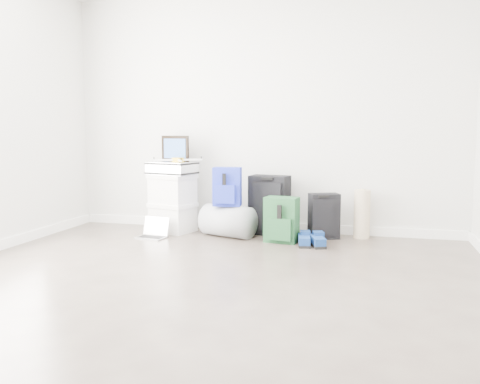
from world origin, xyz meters
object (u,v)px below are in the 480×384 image
(boxes_stack, at_px, (173,203))
(briefcase, at_px, (172,168))
(duffel_bag, at_px, (228,221))
(laptop, at_px, (153,233))
(carry_on, at_px, (324,216))
(large_suitcase, at_px, (269,205))

(boxes_stack, distance_m, briefcase, 0.40)
(duffel_bag, bearing_deg, laptop, -142.35)
(briefcase, bearing_deg, carry_on, 15.60)
(large_suitcase, distance_m, laptop, 1.31)
(laptop, bearing_deg, carry_on, 21.20)
(large_suitcase, height_order, laptop, large_suitcase)
(laptop, bearing_deg, boxes_stack, 85.84)
(duffel_bag, height_order, laptop, duffel_bag)
(boxes_stack, bearing_deg, briefcase, -162.61)
(large_suitcase, relative_size, carry_on, 1.35)
(carry_on, xyz_separation_m, laptop, (-1.79, -0.40, -0.19))
(boxes_stack, xyz_separation_m, laptop, (-0.08, -0.36, -0.28))
(laptop, bearing_deg, large_suitcase, 31.11)
(large_suitcase, bearing_deg, carry_on, 1.13)
(carry_on, height_order, laptop, carry_on)
(duffel_bag, bearing_deg, large_suitcase, 50.93)
(duffel_bag, height_order, carry_on, carry_on)
(briefcase, bearing_deg, large_suitcase, 20.93)
(large_suitcase, relative_size, laptop, 1.97)
(boxes_stack, height_order, briefcase, briefcase)
(boxes_stack, relative_size, briefcase, 1.35)
(briefcase, xyz_separation_m, carry_on, (1.71, 0.04, -0.49))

